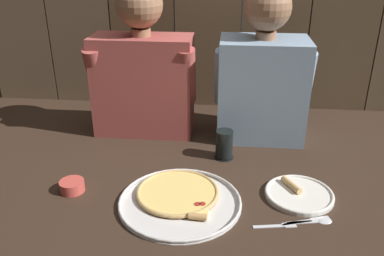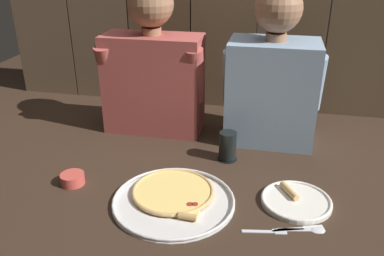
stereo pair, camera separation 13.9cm
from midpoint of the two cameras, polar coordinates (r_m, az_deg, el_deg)
name	(u,v)px [view 2 (the right image)]	position (r m, az deg, el deg)	size (l,w,h in m)	color
ground_plane	(188,188)	(1.40, 2.39, -8.52)	(3.20, 3.20, 0.00)	#332319
pizza_tray	(174,197)	(1.34, 0.43, -9.74)	(0.39, 0.39, 0.03)	silver
dinner_plate	(296,200)	(1.38, 17.25, -9.78)	(0.22, 0.22, 0.03)	white
drinking_glass	(228,146)	(1.56, 7.58, -2.62)	(0.08, 0.08, 0.11)	black
dipping_bowl	(73,178)	(1.45, -13.79, -6.95)	(0.08, 0.08, 0.04)	#CC4C42
table_fork	(267,231)	(1.24, 13.72, -14.01)	(0.13, 0.04, 0.01)	silver
table_knife	(299,229)	(1.28, 17.85, -13.39)	(0.15, 0.06, 0.01)	silver
table_spoon	(310,229)	(1.28, 19.34, -13.37)	(0.14, 0.05, 0.01)	silver
diner_left	(153,64)	(1.72, -3.19, 8.93)	(0.45, 0.21, 0.64)	#AD4C47
diner_right	(273,74)	(1.67, 13.65, 7.36)	(0.39, 0.24, 0.63)	#849EB7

